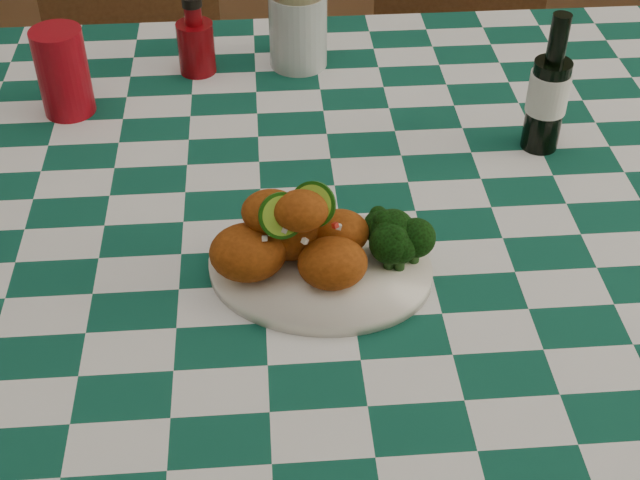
{
  "coord_description": "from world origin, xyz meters",
  "views": [
    {
      "loc": [
        0.01,
        -0.99,
        1.52
      ],
      "look_at": [
        0.07,
        -0.18,
        0.84
      ],
      "focal_mm": 50.0,
      "sensor_mm": 36.0,
      "label": 1
    }
  ],
  "objects_px": {
    "ketchup_bottle": "(195,35)",
    "wooden_chair_left": "(156,131)",
    "mason_jar": "(298,26)",
    "plate": "(320,269)",
    "beer_bottle": "(550,84)",
    "red_tumbler": "(63,72)",
    "wooden_chair_right": "(446,125)",
    "dining_table": "(270,379)",
    "fried_chicken_pile": "(301,229)"
  },
  "relations": [
    {
      "from": "fried_chicken_pile",
      "to": "red_tumbler",
      "type": "distance_m",
      "value": 0.53
    },
    {
      "from": "beer_bottle",
      "to": "fried_chicken_pile",
      "type": "bearing_deg",
      "value": -144.79
    },
    {
      "from": "plate",
      "to": "wooden_chair_left",
      "type": "distance_m",
      "value": 1.02
    },
    {
      "from": "ketchup_bottle",
      "to": "wooden_chair_left",
      "type": "height_order",
      "value": "ketchup_bottle"
    },
    {
      "from": "wooden_chair_right",
      "to": "wooden_chair_left",
      "type": "bearing_deg",
      "value": -167.46
    },
    {
      "from": "wooden_chair_left",
      "to": "plate",
      "type": "bearing_deg",
      "value": -84.66
    },
    {
      "from": "plate",
      "to": "wooden_chair_right",
      "type": "height_order",
      "value": "wooden_chair_right"
    },
    {
      "from": "fried_chicken_pile",
      "to": "red_tumbler",
      "type": "height_order",
      "value": "red_tumbler"
    },
    {
      "from": "red_tumbler",
      "to": "wooden_chair_right",
      "type": "distance_m",
      "value": 0.96
    },
    {
      "from": "fried_chicken_pile",
      "to": "mason_jar",
      "type": "relative_size",
      "value": 1.26
    },
    {
      "from": "red_tumbler",
      "to": "wooden_chair_left",
      "type": "distance_m",
      "value": 0.66
    },
    {
      "from": "wooden_chair_right",
      "to": "red_tumbler",
      "type": "bearing_deg",
      "value": -132.23
    },
    {
      "from": "fried_chicken_pile",
      "to": "beer_bottle",
      "type": "relative_size",
      "value": 0.83
    },
    {
      "from": "wooden_chair_right",
      "to": "ketchup_bottle",
      "type": "bearing_deg",
      "value": -130.68
    },
    {
      "from": "dining_table",
      "to": "wooden_chair_right",
      "type": "distance_m",
      "value": 0.83
    },
    {
      "from": "fried_chicken_pile",
      "to": "mason_jar",
      "type": "distance_m",
      "value": 0.53
    },
    {
      "from": "dining_table",
      "to": "beer_bottle",
      "type": "bearing_deg",
      "value": 10.36
    },
    {
      "from": "beer_bottle",
      "to": "wooden_chair_right",
      "type": "xyz_separation_m",
      "value": [
        0.02,
        0.63,
        -0.47
      ]
    },
    {
      "from": "red_tumbler",
      "to": "ketchup_bottle",
      "type": "distance_m",
      "value": 0.22
    },
    {
      "from": "red_tumbler",
      "to": "mason_jar",
      "type": "relative_size",
      "value": 0.99
    },
    {
      "from": "fried_chicken_pile",
      "to": "mason_jar",
      "type": "bearing_deg",
      "value": 87.08
    },
    {
      "from": "beer_bottle",
      "to": "plate",
      "type": "bearing_deg",
      "value": -143.05
    },
    {
      "from": "ketchup_bottle",
      "to": "wooden_chair_right",
      "type": "relative_size",
      "value": 0.16
    },
    {
      "from": "dining_table",
      "to": "ketchup_bottle",
      "type": "height_order",
      "value": "ketchup_bottle"
    },
    {
      "from": "fried_chicken_pile",
      "to": "wooden_chair_left",
      "type": "relative_size",
      "value": 0.2
    },
    {
      "from": "mason_jar",
      "to": "plate",
      "type": "bearing_deg",
      "value": -90.49
    },
    {
      "from": "plate",
      "to": "dining_table",
      "type": "bearing_deg",
      "value": 110.68
    },
    {
      "from": "dining_table",
      "to": "red_tumbler",
      "type": "xyz_separation_m",
      "value": [
        -0.29,
        0.22,
        0.46
      ]
    },
    {
      "from": "plate",
      "to": "mason_jar",
      "type": "relative_size",
      "value": 2.0
    },
    {
      "from": "fried_chicken_pile",
      "to": "wooden_chair_right",
      "type": "xyz_separation_m",
      "value": [
        0.38,
        0.89,
        -0.44
      ]
    },
    {
      "from": "ketchup_bottle",
      "to": "mason_jar",
      "type": "height_order",
      "value": "mason_jar"
    },
    {
      "from": "plate",
      "to": "mason_jar",
      "type": "bearing_deg",
      "value": 89.51
    },
    {
      "from": "wooden_chair_left",
      "to": "fried_chicken_pile",
      "type": "bearing_deg",
      "value": -85.95
    },
    {
      "from": "red_tumbler",
      "to": "dining_table",
      "type": "bearing_deg",
      "value": -38.05
    },
    {
      "from": "dining_table",
      "to": "red_tumbler",
      "type": "bearing_deg",
      "value": 141.95
    },
    {
      "from": "beer_bottle",
      "to": "wooden_chair_right",
      "type": "relative_size",
      "value": 0.25
    },
    {
      "from": "plate",
      "to": "mason_jar",
      "type": "distance_m",
      "value": 0.53
    },
    {
      "from": "fried_chicken_pile",
      "to": "red_tumbler",
      "type": "relative_size",
      "value": 1.27
    },
    {
      "from": "red_tumbler",
      "to": "wooden_chair_right",
      "type": "height_order",
      "value": "red_tumbler"
    },
    {
      "from": "plate",
      "to": "beer_bottle",
      "type": "bearing_deg",
      "value": 36.95
    },
    {
      "from": "ketchup_bottle",
      "to": "mason_jar",
      "type": "bearing_deg",
      "value": 3.96
    },
    {
      "from": "red_tumbler",
      "to": "wooden_chair_right",
      "type": "relative_size",
      "value": 0.16
    },
    {
      "from": "mason_jar",
      "to": "beer_bottle",
      "type": "height_order",
      "value": "beer_bottle"
    },
    {
      "from": "mason_jar",
      "to": "beer_bottle",
      "type": "relative_size",
      "value": 0.66
    },
    {
      "from": "fried_chicken_pile",
      "to": "plate",
      "type": "bearing_deg",
      "value": 0.0
    },
    {
      "from": "mason_jar",
      "to": "wooden_chair_left",
      "type": "distance_m",
      "value": 0.64
    },
    {
      "from": "dining_table",
      "to": "beer_bottle",
      "type": "relative_size",
      "value": 8.02
    },
    {
      "from": "beer_bottle",
      "to": "wooden_chair_left",
      "type": "relative_size",
      "value": 0.24
    },
    {
      "from": "mason_jar",
      "to": "wooden_chair_right",
      "type": "relative_size",
      "value": 0.16
    },
    {
      "from": "mason_jar",
      "to": "wooden_chair_right",
      "type": "height_order",
      "value": "mason_jar"
    }
  ]
}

